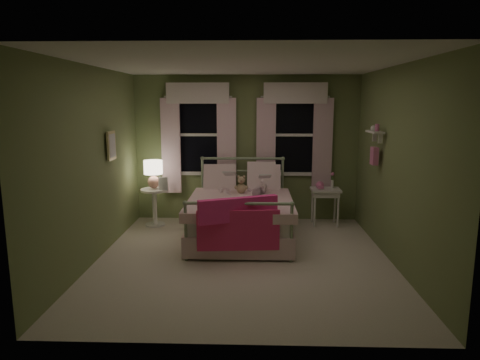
{
  "coord_description": "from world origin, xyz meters",
  "views": [
    {
      "loc": [
        0.14,
        -5.57,
        2.12
      ],
      "look_at": [
        -0.06,
        0.59,
        1.0
      ],
      "focal_mm": 32.0,
      "sensor_mm": 36.0,
      "label": 1
    }
  ],
  "objects_px": {
    "child_right": "(259,173)",
    "teddy_bear": "(241,186)",
    "bed": "(241,215)",
    "child_left": "(225,177)",
    "table_lamp": "(153,172)",
    "nightstand_right": "(325,194)",
    "nightstand_left": "(154,202)"
  },
  "relations": [
    {
      "from": "table_lamp",
      "to": "child_right",
      "type": "bearing_deg",
      "value": -7.55
    },
    {
      "from": "child_right",
      "to": "nightstand_right",
      "type": "height_order",
      "value": "child_right"
    },
    {
      "from": "child_left",
      "to": "child_right",
      "type": "bearing_deg",
      "value": 165.03
    },
    {
      "from": "table_lamp",
      "to": "nightstand_left",
      "type": "bearing_deg",
      "value": 135.0
    },
    {
      "from": "table_lamp",
      "to": "nightstand_right",
      "type": "height_order",
      "value": "table_lamp"
    },
    {
      "from": "child_right",
      "to": "nightstand_left",
      "type": "xyz_separation_m",
      "value": [
        -1.8,
        0.24,
        -0.55
      ]
    },
    {
      "from": "child_left",
      "to": "table_lamp",
      "type": "height_order",
      "value": "child_left"
    },
    {
      "from": "table_lamp",
      "to": "teddy_bear",
      "type": "bearing_deg",
      "value": -14.64
    },
    {
      "from": "bed",
      "to": "child_right",
      "type": "xyz_separation_m",
      "value": [
        0.27,
        0.43,
        0.59
      ]
    },
    {
      "from": "teddy_bear",
      "to": "nightstand_right",
      "type": "bearing_deg",
      "value": 19.68
    },
    {
      "from": "nightstand_left",
      "to": "table_lamp",
      "type": "distance_m",
      "value": 0.54
    },
    {
      "from": "child_left",
      "to": "nightstand_right",
      "type": "bearing_deg",
      "value": 176.79
    },
    {
      "from": "nightstand_left",
      "to": "table_lamp",
      "type": "relative_size",
      "value": 1.35
    },
    {
      "from": "bed",
      "to": "nightstand_left",
      "type": "xyz_separation_m",
      "value": [
        -1.53,
        0.67,
        0.04
      ]
    },
    {
      "from": "teddy_bear",
      "to": "nightstand_left",
      "type": "relative_size",
      "value": 0.46
    },
    {
      "from": "teddy_bear",
      "to": "nightstand_right",
      "type": "height_order",
      "value": "teddy_bear"
    },
    {
      "from": "teddy_bear",
      "to": "nightstand_left",
      "type": "xyz_separation_m",
      "value": [
        -1.52,
        0.4,
        -0.37
      ]
    },
    {
      "from": "child_right",
      "to": "teddy_bear",
      "type": "bearing_deg",
      "value": 38.48
    },
    {
      "from": "child_right",
      "to": "child_left",
      "type": "bearing_deg",
      "value": 8.98
    },
    {
      "from": "nightstand_right",
      "to": "teddy_bear",
      "type": "bearing_deg",
      "value": -160.32
    },
    {
      "from": "nightstand_left",
      "to": "nightstand_right",
      "type": "xyz_separation_m",
      "value": [
        2.97,
        0.12,
        0.13
      ]
    },
    {
      "from": "child_right",
      "to": "teddy_bear",
      "type": "relative_size",
      "value": 2.7
    },
    {
      "from": "bed",
      "to": "nightstand_left",
      "type": "relative_size",
      "value": 3.13
    },
    {
      "from": "bed",
      "to": "nightstand_right",
      "type": "bearing_deg",
      "value": 28.78
    },
    {
      "from": "child_left",
      "to": "nightstand_right",
      "type": "height_order",
      "value": "child_left"
    },
    {
      "from": "child_left",
      "to": "child_right",
      "type": "distance_m",
      "value": 0.56
    },
    {
      "from": "child_right",
      "to": "teddy_bear",
      "type": "xyz_separation_m",
      "value": [
        -0.28,
        -0.16,
        -0.18
      ]
    },
    {
      "from": "nightstand_left",
      "to": "child_right",
      "type": "bearing_deg",
      "value": -7.55
    },
    {
      "from": "child_left",
      "to": "teddy_bear",
      "type": "bearing_deg",
      "value": 135.54
    },
    {
      "from": "teddy_bear",
      "to": "table_lamp",
      "type": "xyz_separation_m",
      "value": [
        -1.52,
        0.4,
        0.16
      ]
    },
    {
      "from": "bed",
      "to": "child_left",
      "type": "bearing_deg",
      "value": 123.42
    },
    {
      "from": "teddy_bear",
      "to": "nightstand_left",
      "type": "height_order",
      "value": "teddy_bear"
    }
  ]
}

